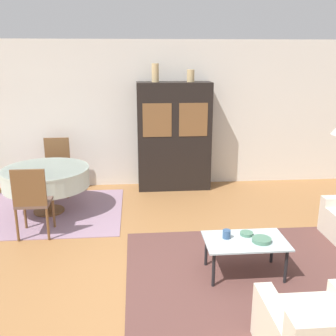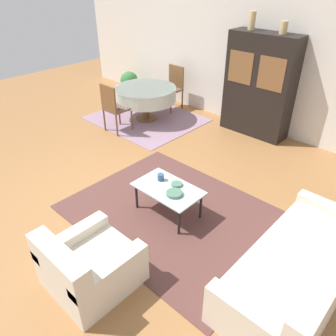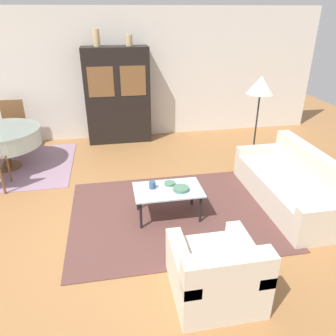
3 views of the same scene
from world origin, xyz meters
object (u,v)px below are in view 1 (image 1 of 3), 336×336
(bowl, at_px, (262,240))
(bowl_small, at_px, (247,234))
(dining_table, at_px, (46,177))
(vase_short, at_px, (191,76))
(coffee_table, at_px, (245,244))
(dining_chair_near, at_px, (32,198))
(cup, at_px, (227,234))
(display_cabinet, at_px, (174,136))
(dining_chair_far, at_px, (57,163))
(vase_tall, at_px, (155,73))

(bowl, height_order, bowl_small, bowl)
(dining_table, relative_size, vase_short, 6.26)
(dining_table, bearing_deg, coffee_table, -38.51)
(coffee_table, relative_size, dining_table, 0.69)
(bowl, relative_size, vase_short, 1.00)
(coffee_table, distance_m, vase_short, 3.57)
(dining_chair_near, relative_size, cup, 10.11)
(dining_chair_near, bearing_deg, coffee_table, -24.41)
(vase_short, bearing_deg, dining_table, -156.34)
(display_cabinet, bearing_deg, bowl_small, -79.76)
(coffee_table, bearing_deg, cup, 161.46)
(dining_chair_far, relative_size, vase_tall, 3.13)
(dining_chair_near, relative_size, bowl_small, 6.67)
(dining_table, relative_size, cup, 13.58)
(display_cabinet, distance_m, cup, 3.12)
(coffee_table, distance_m, dining_chair_far, 3.96)
(coffee_table, distance_m, bowl, 0.19)
(display_cabinet, relative_size, bowl_small, 13.15)
(bowl, xyz_separation_m, bowl_small, (-0.12, 0.18, -0.00))
(bowl_small, bearing_deg, vase_short, 94.76)
(bowl, bearing_deg, bowl_small, 123.46)
(display_cabinet, bearing_deg, bowl, -78.25)
(cup, bearing_deg, vase_tall, 101.57)
(display_cabinet, distance_m, bowl_small, 3.11)
(vase_tall, height_order, vase_short, vase_tall)
(display_cabinet, xyz_separation_m, dining_chair_far, (-2.12, -0.16, -0.41))
(coffee_table, height_order, vase_tall, vase_tall)
(cup, bearing_deg, dining_table, 140.15)
(cup, height_order, bowl_small, cup)
(bowl_small, relative_size, vase_short, 0.70)
(dining_chair_near, distance_m, cup, 2.66)
(coffee_table, xyz_separation_m, dining_table, (-2.61, 2.08, 0.20))
(coffee_table, height_order, dining_chair_near, dining_chair_near)
(coffee_table, bearing_deg, display_cabinet, 99.02)
(cup, relative_size, bowl_small, 0.66)
(dining_table, xyz_separation_m, vase_short, (2.41, 1.06, 1.49))
(dining_table, relative_size, dining_chair_far, 1.34)
(dining_chair_near, height_order, bowl_small, dining_chair_near)
(dining_table, relative_size, bowl_small, 8.97)
(bowl, distance_m, bowl_small, 0.22)
(dining_chair_near, xyz_separation_m, bowl, (2.78, -1.24, -0.12))
(display_cabinet, height_order, bowl, display_cabinet)
(display_cabinet, distance_m, bowl, 3.30)
(bowl, bearing_deg, vase_short, 96.63)
(cup, xyz_separation_m, vase_tall, (-0.63, 3.07, 1.65))
(dining_chair_far, relative_size, bowl, 4.67)
(coffee_table, bearing_deg, bowl_small, 69.71)
(dining_chair_near, bearing_deg, bowl, -24.09)
(display_cabinet, bearing_deg, cup, -84.51)
(display_cabinet, xyz_separation_m, cup, (0.29, -3.07, -0.50))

